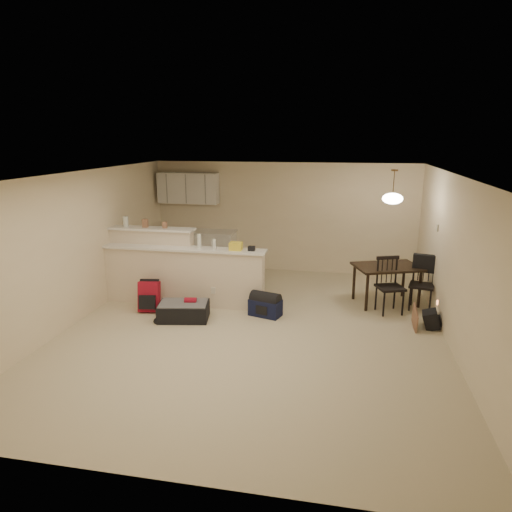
% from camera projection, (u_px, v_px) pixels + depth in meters
% --- Properties ---
extents(room, '(7.00, 7.02, 2.50)m').
position_uv_depth(room, '(254.00, 255.00, 7.15)').
color(room, beige).
rests_on(room, ground).
extents(breakfast_bar, '(3.08, 0.58, 1.39)m').
position_uv_depth(breakfast_bar, '(172.00, 271.00, 8.56)').
color(breakfast_bar, beige).
rests_on(breakfast_bar, ground).
extents(upper_cabinets, '(1.40, 0.34, 0.70)m').
position_uv_depth(upper_cabinets, '(188.00, 188.00, 10.54)').
color(upper_cabinets, white).
rests_on(upper_cabinets, room).
extents(kitchen_counter, '(1.80, 0.60, 0.90)m').
position_uv_depth(kitchen_counter, '(197.00, 251.00, 10.74)').
color(kitchen_counter, white).
rests_on(kitchen_counter, ground).
extents(thermostat, '(0.02, 0.12, 0.12)m').
position_uv_depth(thermostat, '(437.00, 228.00, 8.01)').
color(thermostat, beige).
rests_on(thermostat, room).
extents(jar, '(0.10, 0.10, 0.20)m').
position_uv_depth(jar, '(126.00, 222.00, 8.64)').
color(jar, silver).
rests_on(jar, breakfast_bar).
extents(cereal_box, '(0.10, 0.07, 0.16)m').
position_uv_depth(cereal_box, '(145.00, 223.00, 8.58)').
color(cereal_box, '#93654B').
rests_on(cereal_box, breakfast_bar).
extents(small_box, '(0.08, 0.06, 0.12)m').
position_uv_depth(small_box, '(165.00, 225.00, 8.51)').
color(small_box, '#93654B').
rests_on(small_box, breakfast_bar).
extents(bottle_a, '(0.07, 0.07, 0.26)m').
position_uv_depth(bottle_a, '(199.00, 241.00, 8.23)').
color(bottle_a, silver).
rests_on(bottle_a, breakfast_bar).
extents(bottle_b, '(0.06, 0.06, 0.18)m').
position_uv_depth(bottle_b, '(214.00, 244.00, 8.18)').
color(bottle_b, silver).
rests_on(bottle_b, breakfast_bar).
extents(bag_lump, '(0.22, 0.18, 0.14)m').
position_uv_depth(bag_lump, '(236.00, 246.00, 8.12)').
color(bag_lump, '#93654B').
rests_on(bag_lump, breakfast_bar).
extents(pouch, '(0.12, 0.10, 0.08)m').
position_uv_depth(pouch, '(251.00, 249.00, 8.07)').
color(pouch, '#93654B').
rests_on(pouch, breakfast_bar).
extents(dining_table, '(1.37, 1.14, 0.73)m').
position_uv_depth(dining_table, '(387.00, 270.00, 8.46)').
color(dining_table, black).
rests_on(dining_table, ground).
extents(pendant_lamp, '(0.36, 0.36, 0.62)m').
position_uv_depth(pendant_lamp, '(393.00, 198.00, 8.12)').
color(pendant_lamp, brown).
rests_on(pendant_lamp, room).
extents(dining_chair_near, '(0.55, 0.54, 1.00)m').
position_uv_depth(dining_chair_near, '(390.00, 286.00, 8.04)').
color(dining_chair_near, black).
rests_on(dining_chair_near, ground).
extents(dining_chair_far, '(0.51, 0.49, 0.97)m').
position_uv_depth(dining_chair_far, '(422.00, 284.00, 8.19)').
color(dining_chair_far, black).
rests_on(dining_chair_far, ground).
extents(suitcase, '(0.92, 0.68, 0.28)m').
position_uv_depth(suitcase, '(184.00, 311.00, 7.83)').
color(suitcase, black).
rests_on(suitcase, ground).
extents(red_backpack, '(0.39, 0.28, 0.54)m').
position_uv_depth(red_backpack, '(149.00, 296.00, 8.19)').
color(red_backpack, maroon).
rests_on(red_backpack, ground).
extents(navy_duffel, '(0.61, 0.44, 0.30)m').
position_uv_depth(navy_duffel, '(265.00, 307.00, 7.99)').
color(navy_duffel, '#111737').
rests_on(navy_duffel, ground).
extents(black_daypack, '(0.26, 0.34, 0.28)m').
position_uv_depth(black_daypack, '(431.00, 320.00, 7.48)').
color(black_daypack, black).
rests_on(black_daypack, ground).
extents(cardboard_sheet, '(0.03, 0.46, 0.35)m').
position_uv_depth(cardboard_sheet, '(415.00, 318.00, 7.43)').
color(cardboard_sheet, '#93654B').
rests_on(cardboard_sheet, ground).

